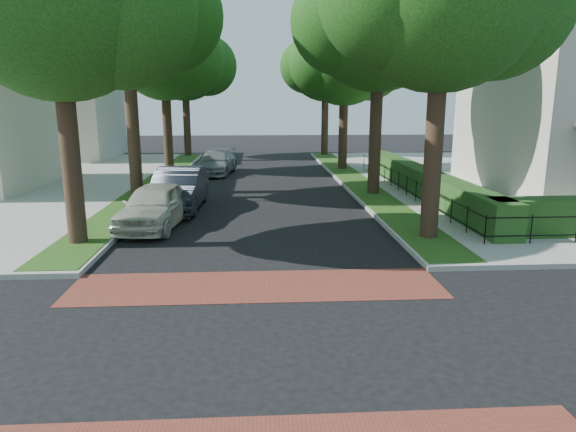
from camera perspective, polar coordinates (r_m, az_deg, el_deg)
The scene contains 16 objects.
ground at distance 9.68m, azimuth -3.47°, elevation -14.40°, with size 120.00×120.00×0.00m, color black.
crosswalk_far at distance 12.61m, azimuth -3.48°, elevation -7.76°, with size 9.00×2.20×0.01m, color maroon.
grass_strip_ne at distance 28.55m, azimuth 7.44°, elevation 4.00°, with size 1.60×29.80×0.02m, color #284D16.
grass_strip_nw at distance 28.57m, azimuth -14.40°, elevation 3.72°, with size 1.60×29.80×0.02m, color #284D16.
tree_right_mid at distance 24.77m, azimuth 10.27°, elevation 20.79°, with size 8.25×7.09×11.22m.
tree_right_far at distance 33.41m, azimuth 6.43°, elevation 16.88°, with size 7.25×6.23×9.74m.
tree_right_back at distance 42.32m, azimuth 4.31°, elevation 16.50°, with size 7.50×6.45×10.20m.
tree_left_mid at distance 24.80m, azimuth -17.26°, elevation 21.27°, with size 8.00×6.88×11.48m.
tree_left_far at distance 33.40m, azimuth -13.40°, elevation 16.99°, with size 7.00×6.02×9.86m.
tree_left_back at distance 42.32m, azimuth -11.27°, elevation 16.50°, with size 7.75×6.66×10.44m.
hedge_main_road at distance 25.10m, azimuth 14.40°, elevation 3.89°, with size 1.00×18.00×1.20m, color #1C4417.
fence_main_road at distance 24.89m, azimuth 12.63°, elevation 3.56°, with size 0.06×18.00×0.90m, color black, non-canonical shape.
house_left_far at distance 43.50m, azimuth -24.96°, elevation 12.35°, with size 10.00×9.00×10.14m.
parked_car_front at distance 18.72m, azimuth -14.60°, elevation 1.12°, with size 1.87×4.64×1.58m, color beige.
parked_car_middle at distance 21.64m, azimuth -12.04°, elevation 2.96°, with size 1.82×5.23×1.72m, color black.
parked_car_rear at distance 31.96m, azimuth -8.03°, elevation 5.90°, with size 1.99×4.90×1.42m, color gray.
Camera 1 is at (0.06, -8.62, 4.40)m, focal length 32.00 mm.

